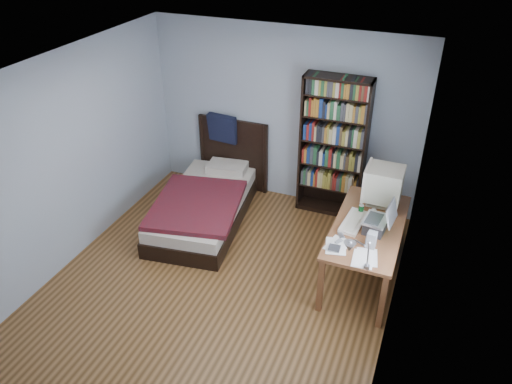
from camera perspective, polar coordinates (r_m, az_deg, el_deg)
room at (r=5.23m, az=-4.01°, el=0.33°), size 4.20×4.24×2.50m
desk at (r=6.26m, az=13.15°, el=-3.92°), size 0.75×1.58×0.73m
crt_monitor at (r=5.98m, az=14.25°, el=0.90°), size 0.43×0.41×0.49m
laptop at (r=5.57m, az=13.66°, el=-3.51°), size 0.35×0.35×0.39m
desk_lamp at (r=4.57m, az=11.01°, el=-6.38°), size 0.22×0.48×0.57m
keyboard at (r=5.71m, az=11.08°, el=-3.37°), size 0.25×0.53×0.05m
speaker at (r=5.34m, az=13.07°, el=-5.36°), size 0.10×0.10×0.19m
soda_can at (r=5.87m, az=11.92°, el=-1.98°), size 0.06×0.06×0.11m
mouse at (r=5.94m, az=13.27°, el=-2.13°), size 0.07×0.12×0.04m
phone_silver at (r=5.48m, az=9.71°, el=-4.93°), size 0.10×0.12×0.02m
phone_grey at (r=5.39m, az=9.42°, el=-5.61°), size 0.08×0.10×0.02m
external_drive at (r=5.28m, az=8.93°, el=-6.42°), size 0.13×0.13×0.02m
bookshelf at (r=6.77m, az=8.79°, el=5.04°), size 0.88×0.30×1.96m
bed at (r=6.92m, az=-5.64°, el=-1.05°), size 1.34×2.17×1.16m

